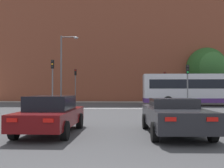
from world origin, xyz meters
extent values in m
cube|color=silver|center=(0.00, 20.42, 0.00)|extent=(9.56, 0.30, 0.01)
cube|color=#A09B91|center=(0.00, 33.21, 0.01)|extent=(70.62, 2.50, 0.01)
cube|color=brown|center=(-0.25, 41.79, 9.09)|extent=(35.30, 12.50, 18.19)
cube|color=#600C0F|center=(-2.24, 6.60, 0.60)|extent=(1.83, 4.56, 0.57)
cube|color=black|center=(-2.24, 6.55, 1.16)|extent=(1.55, 2.06, 0.53)
cylinder|color=black|center=(-3.08, 8.01, 0.32)|extent=(0.23, 0.64, 0.64)
cylinder|color=black|center=(-1.37, 7.99, 0.32)|extent=(0.23, 0.64, 0.64)
cylinder|color=black|center=(-3.11, 5.20, 0.32)|extent=(0.23, 0.64, 0.64)
cylinder|color=black|center=(-1.41, 5.18, 0.32)|extent=(0.23, 0.64, 0.64)
cube|color=red|center=(-2.82, 4.31, 0.75)|extent=(0.32, 0.05, 0.12)
cube|color=red|center=(-1.72, 4.30, 0.75)|extent=(0.32, 0.05, 0.12)
cube|color=#232328|center=(2.38, 6.52, 0.65)|extent=(2.03, 4.81, 0.66)
cube|color=#232328|center=(2.37, 6.64, 1.16)|extent=(1.67, 1.47, 0.34)
cylinder|color=black|center=(1.42, 7.97, 0.32)|extent=(0.24, 0.65, 0.64)
cylinder|color=black|center=(3.25, 8.02, 0.32)|extent=(0.24, 0.65, 0.64)
cylinder|color=black|center=(1.50, 5.02, 0.32)|extent=(0.24, 0.65, 0.64)
cylinder|color=black|center=(3.33, 5.07, 0.32)|extent=(0.24, 0.65, 0.64)
cube|color=red|center=(1.85, 4.10, 0.82)|extent=(0.32, 0.06, 0.12)
cube|color=red|center=(3.03, 4.14, 0.82)|extent=(0.32, 0.06, 0.12)
cube|color=silver|center=(8.60, 24.86, 1.77)|extent=(12.15, 2.46, 2.85)
cube|color=#4C2870|center=(8.60, 24.86, 0.57)|extent=(12.17, 2.48, 0.44)
cube|color=black|center=(8.60, 24.86, 2.20)|extent=(11.18, 2.49, 0.90)
cylinder|color=black|center=(4.83, 23.68, 0.50)|extent=(1.00, 0.28, 1.00)
cylinder|color=black|center=(4.83, 26.04, 0.50)|extent=(1.00, 0.28, 1.00)
cylinder|color=slate|center=(6.20, 21.35, 1.53)|extent=(0.12, 0.12, 3.06)
cube|color=black|center=(6.20, 21.35, 3.46)|extent=(0.26, 0.20, 0.80)
sphere|color=black|center=(6.20, 21.22, 3.71)|extent=(0.17, 0.17, 0.17)
sphere|color=black|center=(6.20, 21.22, 3.46)|extent=(0.17, 0.17, 0.17)
sphere|color=#1ED14C|center=(6.20, 21.22, 3.20)|extent=(0.17, 0.17, 0.17)
cylinder|color=slate|center=(5.83, 32.77, 1.57)|extent=(0.12, 0.12, 3.15)
cube|color=black|center=(5.83, 32.77, 3.55)|extent=(0.26, 0.20, 0.80)
sphere|color=red|center=(5.83, 32.64, 3.80)|extent=(0.17, 0.17, 0.17)
sphere|color=black|center=(5.83, 32.64, 3.55)|extent=(0.17, 0.17, 0.17)
sphere|color=black|center=(5.83, 32.64, 3.29)|extent=(0.17, 0.17, 0.17)
cylinder|color=slate|center=(-5.80, 32.30, 1.75)|extent=(0.12, 0.12, 3.50)
cube|color=black|center=(-5.80, 32.30, 3.90)|extent=(0.26, 0.20, 0.80)
sphere|color=red|center=(-5.80, 32.17, 4.15)|extent=(0.17, 0.17, 0.17)
sphere|color=black|center=(-5.80, 32.17, 3.90)|extent=(0.17, 0.17, 0.17)
sphere|color=black|center=(-5.80, 32.17, 3.64)|extent=(0.17, 0.17, 0.17)
cylinder|color=slate|center=(-6.07, 21.63, 1.80)|extent=(0.12, 0.12, 3.59)
cube|color=black|center=(-6.07, 21.63, 3.99)|extent=(0.26, 0.20, 0.80)
sphere|color=black|center=(-6.07, 21.50, 4.25)|extent=(0.17, 0.17, 0.17)
sphere|color=orange|center=(-6.07, 21.50, 3.99)|extent=(0.17, 0.17, 0.17)
sphere|color=black|center=(-6.07, 21.50, 3.74)|extent=(0.17, 0.17, 0.17)
cylinder|color=slate|center=(-6.35, 26.42, 3.78)|extent=(0.16, 0.16, 7.56)
cylinder|color=slate|center=(-5.53, 26.42, 7.41)|extent=(1.64, 0.10, 0.10)
ellipsoid|color=#B2B2B7|center=(-4.71, 26.42, 7.31)|extent=(0.50, 0.36, 0.22)
cylinder|color=#333851|center=(9.08, 33.08, 0.42)|extent=(0.13, 0.13, 0.85)
cylinder|color=#333851|center=(9.00, 33.23, 0.42)|extent=(0.13, 0.13, 0.85)
cube|color=tan|center=(9.04, 33.15, 1.18)|extent=(0.39, 0.46, 0.67)
sphere|color=tan|center=(9.04, 33.15, 1.64)|extent=(0.25, 0.25, 0.25)
cylinder|color=#4C3823|center=(12.03, 34.49, 1.28)|extent=(0.36, 0.36, 2.55)
ellipsoid|color=#33662D|center=(12.03, 34.49, 4.54)|extent=(4.67, 4.67, 4.90)
cylinder|color=#4C3823|center=(11.89, 35.15, 1.10)|extent=(0.36, 0.36, 2.20)
ellipsoid|color=#285623|center=(11.89, 35.15, 4.54)|extent=(5.50, 5.50, 5.77)
camera|label=1|loc=(0.53, -3.95, 1.67)|focal=45.00mm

